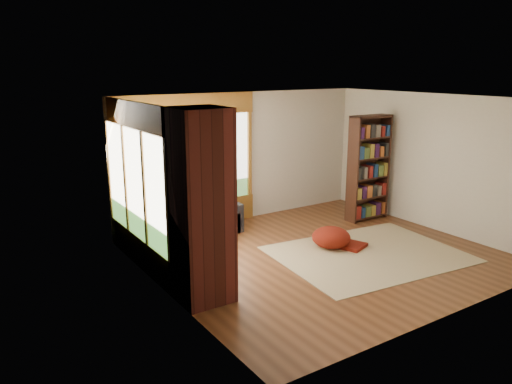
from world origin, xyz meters
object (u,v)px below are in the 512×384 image
sectional_sofa (171,231)px  dog_tan (178,201)px  area_rug (368,254)px  brick_chimney (201,207)px  pouf (331,237)px  dog_brindle (168,220)px  bookshelf (369,168)px

sectional_sofa → dog_tan: (0.18, 0.08, 0.50)m
area_rug → brick_chimney: bearing=178.6°
pouf → brick_chimney: bearing=-169.1°
sectional_sofa → dog_brindle: size_ratio=2.40×
pouf → dog_brindle: (-2.72, 0.76, 0.57)m
area_rug → pouf: (-0.30, 0.61, 0.19)m
area_rug → sectional_sofa: bearing=141.3°
area_rug → pouf: 0.71m
brick_chimney → area_rug: (3.09, -0.07, -1.29)m
brick_chimney → bookshelf: 4.76m
bookshelf → dog_brindle: bearing=-178.4°
pouf → bookshelf: bearing=26.8°
brick_chimney → dog_brindle: (0.07, 1.30, -0.54)m
area_rug → dog_tan: size_ratio=2.88×
sectional_sofa → dog_tan: size_ratio=2.09×
brick_chimney → pouf: (2.79, 0.54, -1.11)m
bookshelf → brick_chimney: bearing=-162.6°
brick_chimney → dog_brindle: size_ratio=2.83×
brick_chimney → pouf: bearing=10.9°
bookshelf → dog_brindle: (-4.47, -0.12, -0.31)m
brick_chimney → dog_tan: (0.63, 2.12, -0.49)m
sectional_sofa → pouf: bearing=-36.7°
bookshelf → dog_tan: bearing=169.8°
bookshelf → pouf: size_ratio=3.18×
dog_brindle → bookshelf: bearing=-104.7°
bookshelf → pouf: 2.15m
brick_chimney → sectional_sofa: bearing=77.7°
area_rug → dog_brindle: (-3.02, 1.37, 0.76)m
brick_chimney → pouf: 3.05m
sectional_sofa → dog_brindle: 0.95m
pouf → dog_brindle: bearing=164.3°
area_rug → dog_brindle: dog_brindle is taller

